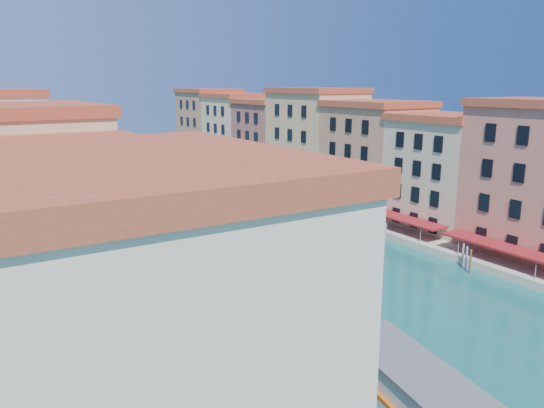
# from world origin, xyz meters

# --- Properties ---
(left_bank_palazzos) EXTENTS (12.80, 128.40, 21.00)m
(left_bank_palazzos) POSITION_xyz_m (-26.00, 64.68, 9.71)
(left_bank_palazzos) COLOR beige
(left_bank_palazzos) RESTS_ON ground
(right_bank_palazzos) EXTENTS (12.80, 128.40, 21.00)m
(right_bank_palazzos) POSITION_xyz_m (30.00, 65.00, 9.75)
(right_bank_palazzos) COLOR #9D5037
(right_bank_palazzos) RESTS_ON ground
(quay) EXTENTS (4.00, 140.00, 1.00)m
(quay) POSITION_xyz_m (22.00, 65.00, 0.50)
(quay) COLOR #AEA38C
(quay) RESTS_ON ground
(restaurant_awnings) EXTENTS (3.20, 44.55, 3.12)m
(restaurant_awnings) POSITION_xyz_m (22.19, 23.00, 2.99)
(restaurant_awnings) COLOR maroon
(restaurant_awnings) RESTS_ON ground
(mooring_poles_right) EXTENTS (1.44, 54.24, 3.20)m
(mooring_poles_right) POSITION_xyz_m (19.10, 28.80, 1.30)
(mooring_poles_right) COLOR #59311E
(mooring_poles_right) RESTS_ON ground
(vaporetto_near) EXTENTS (8.94, 22.14, 3.21)m
(vaporetto_near) POSITION_xyz_m (-7.62, 7.58, 1.45)
(vaporetto_near) COLOR beige
(vaporetto_near) RESTS_ON ground
(vaporetto_far) EXTENTS (14.02, 18.35, 2.84)m
(vaporetto_far) POSITION_xyz_m (1.89, 72.03, 1.28)
(vaporetto_far) COLOR silver
(vaporetto_far) RESTS_ON ground
(gondola_fore) EXTENTS (1.42, 10.92, 2.18)m
(gondola_fore) POSITION_xyz_m (-1.17, 35.41, 0.37)
(gondola_fore) COLOR black
(gondola_fore) RESTS_ON ground
(gondola_far) EXTENTS (2.60, 10.57, 1.50)m
(gondola_far) POSITION_xyz_m (5.62, 53.06, 0.31)
(gondola_far) COLOR black
(gondola_far) RESTS_ON ground
(motorboat_mid) EXTENTS (4.01, 7.58, 1.50)m
(motorboat_mid) POSITION_xyz_m (-4.83, 43.69, 0.58)
(motorboat_mid) COLOR white
(motorboat_mid) RESTS_ON ground
(motorboat_far) EXTENTS (3.58, 6.82, 1.35)m
(motorboat_far) POSITION_xyz_m (5.57, 80.79, 0.53)
(motorboat_far) COLOR white
(motorboat_far) RESTS_ON ground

